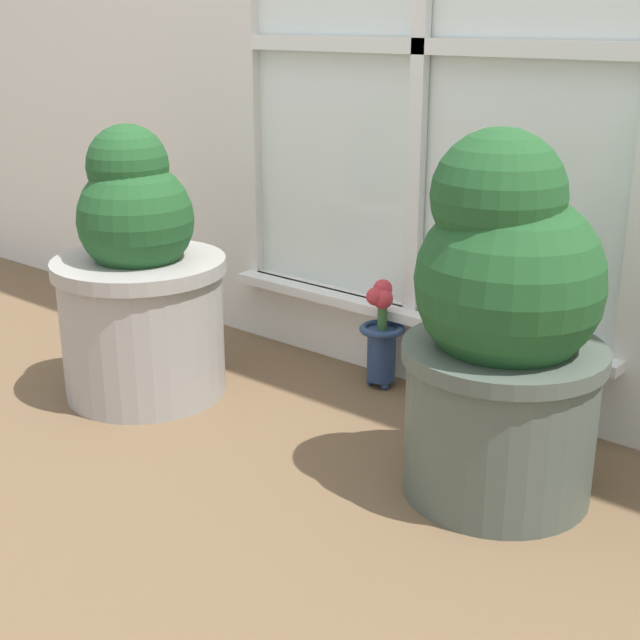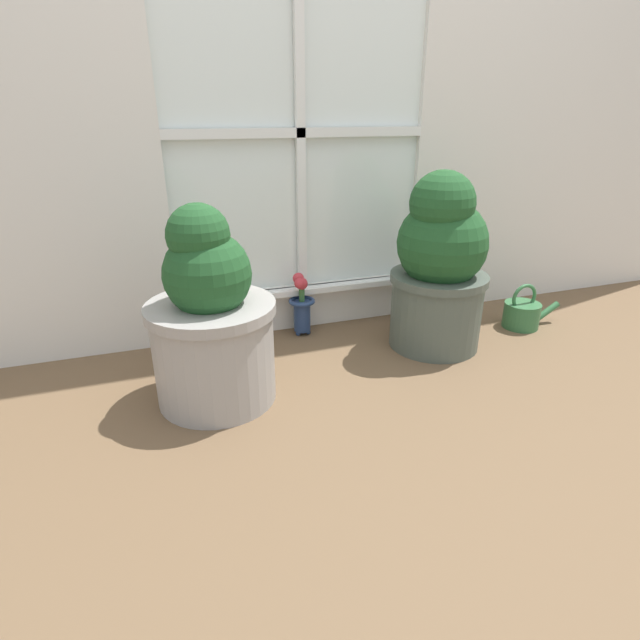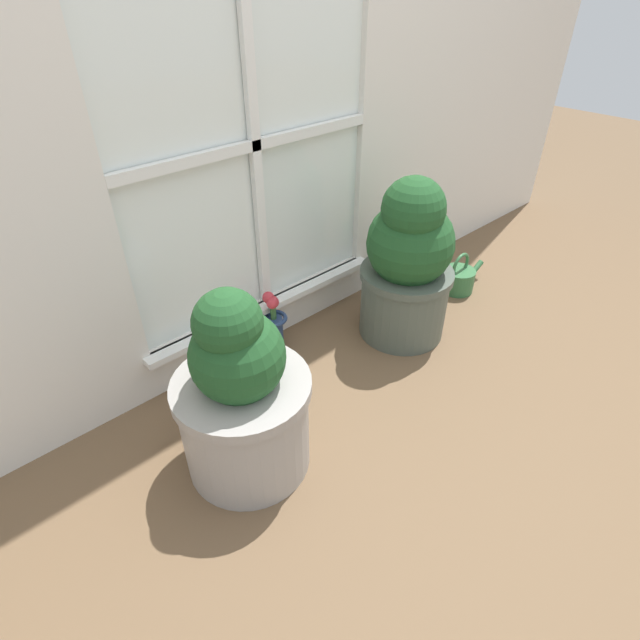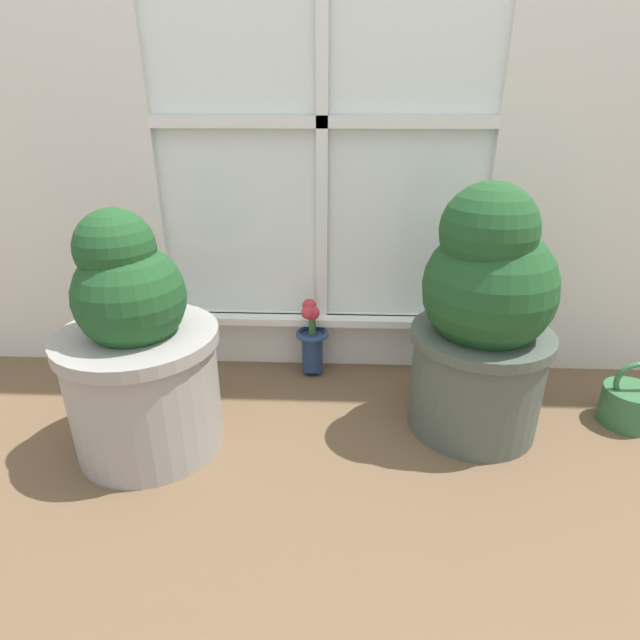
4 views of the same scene
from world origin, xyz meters
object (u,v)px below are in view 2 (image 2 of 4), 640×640
Objects in this scene: potted_plant_left at (211,322)px; potted_plant_right at (439,267)px; watering_can at (522,314)px; flower_vase at (302,304)px.

potted_plant_right is (0.89, 0.12, 0.06)m from potted_plant_left.
potted_plant_right reaches higher than watering_can.
potted_plant_right is 2.57× the size of flower_vase.
watering_can is at bearing -14.58° from flower_vase.
potted_plant_left is 2.38× the size of flower_vase.
potted_plant_left is 1.38m from watering_can.
potted_plant_right is 0.54m from watering_can.
flower_vase is (-0.47, 0.28, -0.19)m from potted_plant_right.
potted_plant_right is at bearing -30.23° from flower_vase.
potted_plant_left is 0.59m from flower_vase.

